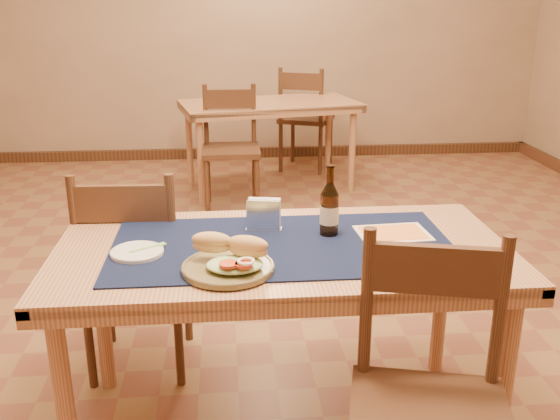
{
  "coord_description": "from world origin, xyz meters",
  "views": [
    {
      "loc": [
        -0.19,
        -2.83,
        1.59
      ],
      "look_at": [
        0.0,
        -0.7,
        0.85
      ],
      "focal_mm": 40.0,
      "sensor_mm": 36.0,
      "label": 1
    }
  ],
  "objects": [
    {
      "name": "side_plate",
      "position": [
        -0.5,
        -0.84,
        0.76
      ],
      "size": [
        0.18,
        0.18,
        0.02
      ],
      "color": "silver",
      "rests_on": "placemat"
    },
    {
      "name": "main_table",
      "position": [
        0.0,
        -0.8,
        0.67
      ],
      "size": [
        1.6,
        0.8,
        0.75
      ],
      "color": "tan",
      "rests_on": "ground"
    },
    {
      "name": "baseboard",
      "position": [
        0.0,
        0.0,
        0.05
      ],
      "size": [
        6.0,
        7.0,
        0.1
      ],
      "color": "#4C2B1B",
      "rests_on": "ground"
    },
    {
      "name": "napkin_holder",
      "position": [
        -0.06,
        -0.64,
        0.81
      ],
      "size": [
        0.14,
        0.07,
        0.12
      ],
      "color": "white",
      "rests_on": "placemat"
    },
    {
      "name": "menu_card",
      "position": [
        0.42,
        -0.73,
        0.76
      ],
      "size": [
        0.27,
        0.21,
        0.01
      ],
      "color": "#FCDEBE",
      "rests_on": "placemat"
    },
    {
      "name": "sandwich_plate",
      "position": [
        -0.19,
        -1.0,
        0.79
      ],
      "size": [
        0.3,
        0.3,
        0.11
      ],
      "color": "brown",
      "rests_on": "placemat"
    },
    {
      "name": "fork",
      "position": [
        -0.46,
        -0.82,
        0.77
      ],
      "size": [
        0.12,
        0.08,
        0.0
      ],
      "color": "#8CCB6F",
      "rests_on": "side_plate"
    },
    {
      "name": "chair_main_far",
      "position": [
        -0.59,
        -0.35,
        0.49
      ],
      "size": [
        0.45,
        0.45,
        0.94
      ],
      "color": "#4C2B1B",
      "rests_on": "ground"
    },
    {
      "name": "beer_bottle",
      "position": [
        0.18,
        -0.71,
        0.85
      ],
      "size": [
        0.07,
        0.07,
        0.26
      ],
      "color": "#43240C",
      "rests_on": "placemat"
    },
    {
      "name": "back_table",
      "position": [
        0.18,
        2.36,
        0.67
      ],
      "size": [
        1.56,
        1.0,
        0.75
      ],
      "color": "tan",
      "rests_on": "ground"
    },
    {
      "name": "chair_back_far",
      "position": [
        0.56,
        2.96,
        0.51
      ],
      "size": [
        0.59,
        0.59,
        0.98
      ],
      "color": "#4C2B1B",
      "rests_on": "ground"
    },
    {
      "name": "room",
      "position": [
        0.0,
        0.0,
        1.4
      ],
      "size": [
        6.04,
        7.04,
        2.84
      ],
      "color": "brown",
      "rests_on": "ground"
    },
    {
      "name": "chair_main_near",
      "position": [
        0.36,
        -1.4,
        0.5
      ],
      "size": [
        0.54,
        0.54,
        0.96
      ],
      "color": "#4C2B1B",
      "rests_on": "ground"
    },
    {
      "name": "chair_back_near",
      "position": [
        -0.15,
        1.87,
        0.49
      ],
      "size": [
        0.44,
        0.44,
        0.94
      ],
      "color": "#4C2B1B",
      "rests_on": "ground"
    },
    {
      "name": "placemat",
      "position": [
        0.0,
        -0.8,
        0.75
      ],
      "size": [
        1.2,
        0.6,
        0.01
      ],
      "primitive_type": "cube",
      "color": "black",
      "rests_on": "main_table"
    }
  ]
}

